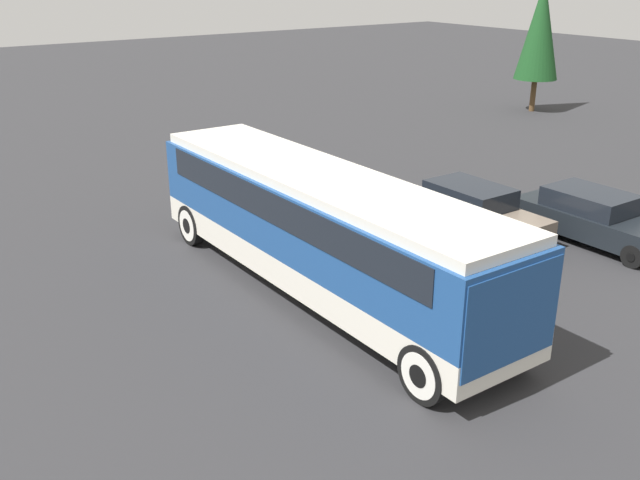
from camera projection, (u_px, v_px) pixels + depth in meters
ground_plane at (320, 292)px, 17.02m from camera, size 120.00×120.00×0.00m
tour_bus at (322, 222)px, 16.30m from camera, size 11.37×2.55×2.95m
parked_car_near at (592, 217)px, 19.95m from camera, size 4.43×1.81×1.41m
parked_car_mid at (472, 210)px, 20.51m from camera, size 4.55×1.79×1.41m
tree_center at (540, 30)px, 36.19m from camera, size 2.21×2.21×6.66m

